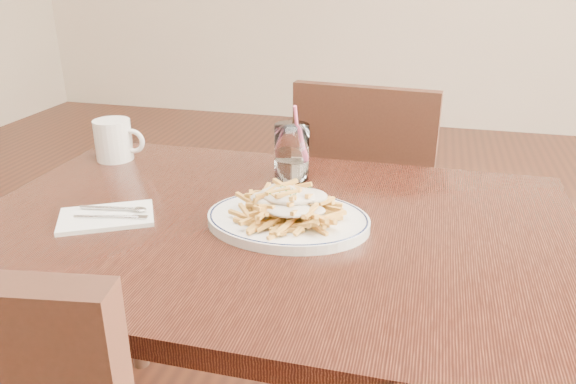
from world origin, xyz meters
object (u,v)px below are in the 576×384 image
(fries_plate, at_px, (288,220))
(water_glass, at_px, (292,155))
(coffee_mug, at_px, (114,140))
(table, at_px, (270,256))
(chair_far, at_px, (367,202))
(loaded_fries, at_px, (288,200))

(fries_plate, relative_size, water_glass, 2.18)
(water_glass, distance_m, coffee_mug, 0.47)
(table, xyz_separation_m, coffee_mug, (-0.49, 0.26, 0.13))
(fries_plate, bearing_deg, coffee_mug, 153.39)
(table, relative_size, water_glass, 6.72)
(chair_far, xyz_separation_m, water_glass, (-0.13, -0.45, 0.29))
(chair_far, bearing_deg, fries_plate, -96.44)
(chair_far, height_order, water_glass, water_glass)
(chair_far, distance_m, coffee_mug, 0.80)
(chair_far, bearing_deg, table, -99.77)
(table, height_order, loaded_fries, loaded_fries)
(table, distance_m, fries_plate, 0.10)
(fries_plate, distance_m, water_glass, 0.26)
(table, relative_size, loaded_fries, 5.88)
(loaded_fries, distance_m, coffee_mug, 0.59)
(chair_far, bearing_deg, coffee_mug, -144.46)
(fries_plate, distance_m, loaded_fries, 0.04)
(loaded_fries, height_order, coffee_mug, coffee_mug)
(loaded_fries, relative_size, water_glass, 1.14)
(fries_plate, relative_size, coffee_mug, 2.94)
(water_glass, height_order, coffee_mug, water_glass)
(chair_far, distance_m, water_glass, 0.56)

